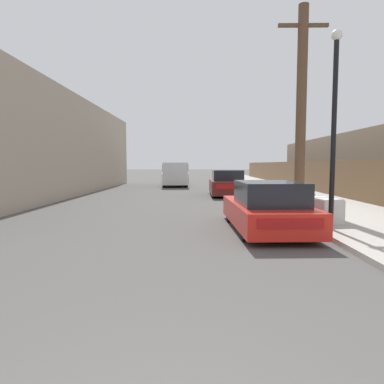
# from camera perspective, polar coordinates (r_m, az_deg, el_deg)

# --- Properties ---
(sidewalk_curb) EXTENTS (4.20, 63.00, 0.12)m
(sidewalk_curb) POSITION_cam_1_polar(r_m,az_deg,el_deg) (25.57, 12.28, 0.84)
(sidewalk_curb) COLOR #ADA89E
(sidewalk_curb) RESTS_ON ground
(discarded_fridge) EXTENTS (0.89, 1.86, 0.69)m
(discarded_fridge) POSITION_cam_1_polar(r_m,az_deg,el_deg) (10.55, 20.18, -2.54)
(discarded_fridge) COLOR silver
(discarded_fridge) RESTS_ON sidewalk_curb
(parked_sports_car_red) EXTENTS (1.91, 4.22, 1.28)m
(parked_sports_car_red) POSITION_cam_1_polar(r_m,az_deg,el_deg) (9.06, 12.36, -2.68)
(parked_sports_car_red) COLOR red
(parked_sports_car_red) RESTS_ON ground
(car_parked_mid) EXTENTS (1.82, 4.07, 1.40)m
(car_parked_mid) POSITION_cam_1_polar(r_m,az_deg,el_deg) (18.78, 5.84, 1.38)
(car_parked_mid) COLOR #5B1E19
(car_parked_mid) RESTS_ON ground
(pickup_truck) EXTENTS (2.36, 5.83, 1.83)m
(pickup_truck) POSITION_cam_1_polar(r_m,az_deg,el_deg) (26.68, -2.85, 2.93)
(pickup_truck) COLOR silver
(pickup_truck) RESTS_ON ground
(utility_pole) EXTENTS (1.80, 0.37, 7.31)m
(utility_pole) POSITION_cam_1_polar(r_m,az_deg,el_deg) (13.51, 17.74, 13.51)
(utility_pole) COLOR brown
(utility_pole) RESTS_ON sidewalk_curb
(street_lamp) EXTENTS (0.26, 0.26, 4.78)m
(street_lamp) POSITION_cam_1_polar(r_m,az_deg,el_deg) (9.10, 22.62, 11.67)
(street_lamp) COLOR black
(street_lamp) RESTS_ON sidewalk_curb
(wooden_fence) EXTENTS (0.08, 45.08, 1.78)m
(wooden_fence) POSITION_cam_1_polar(r_m,az_deg,el_deg) (24.20, 17.73, 2.77)
(wooden_fence) COLOR brown
(wooden_fence) RESTS_ON sidewalk_curb
(building_left_block) EXTENTS (7.00, 24.49, 5.44)m
(building_left_block) POSITION_cam_1_polar(r_m,az_deg,el_deg) (21.19, -27.15, 6.86)
(building_left_block) COLOR tan
(building_left_block) RESTS_ON ground
(building_right_house) EXTENTS (6.00, 21.47, 3.73)m
(building_right_house) POSITION_cam_1_polar(r_m,az_deg,el_deg) (27.85, 27.22, 4.45)
(building_right_house) COLOR gray
(building_right_house) RESTS_ON ground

